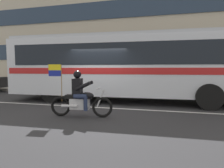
# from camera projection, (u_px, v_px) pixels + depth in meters

# --- Properties ---
(ground_plane) EXTENTS (60.00, 60.00, 0.00)m
(ground_plane) POSITION_uv_depth(u_px,v_px,m) (99.00, 105.00, 8.49)
(ground_plane) COLOR #2B2B2D
(sidewalk_curb) EXTENTS (28.00, 3.80, 0.15)m
(sidewalk_curb) POSITION_uv_depth(u_px,v_px,m) (121.00, 90.00, 13.41)
(sidewalk_curb) COLOR #A39E93
(sidewalk_curb) RESTS_ON ground_plane
(lane_center_stripe) EXTENTS (26.60, 0.14, 0.01)m
(lane_center_stripe) POSITION_uv_depth(u_px,v_px,m) (95.00, 107.00, 7.91)
(lane_center_stripe) COLOR silver
(lane_center_stripe) RESTS_ON ground_plane
(office_building_facade) EXTENTS (28.00, 0.89, 9.09)m
(office_building_facade) POSITION_uv_depth(u_px,v_px,m) (127.00, 33.00, 15.26)
(office_building_facade) COLOR #B2A893
(office_building_facade) RESTS_ON ground_plane
(transit_bus) EXTENTS (12.01, 3.04, 3.22)m
(transit_bus) POSITION_uv_depth(u_px,v_px,m) (131.00, 64.00, 9.18)
(transit_bus) COLOR silver
(transit_bus) RESTS_ON ground_plane
(motorcycle_with_rider) EXTENTS (2.18, 0.68, 1.78)m
(motorcycle_with_rider) POSITION_uv_depth(u_px,v_px,m) (80.00, 97.00, 6.31)
(motorcycle_with_rider) COLOR black
(motorcycle_with_rider) RESTS_ON ground_plane
(fire_hydrant) EXTENTS (0.22, 0.30, 0.75)m
(fire_hydrant) POSITION_uv_depth(u_px,v_px,m) (51.00, 84.00, 13.44)
(fire_hydrant) COLOR #4C8C3F
(fire_hydrant) RESTS_ON sidewalk_curb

